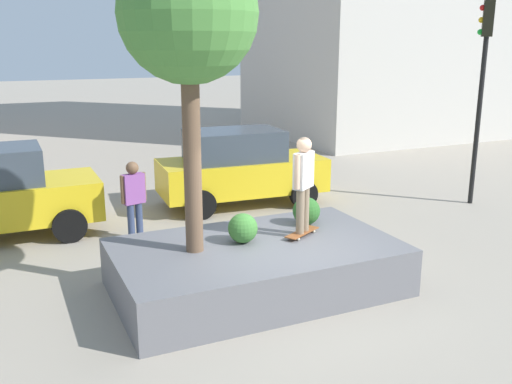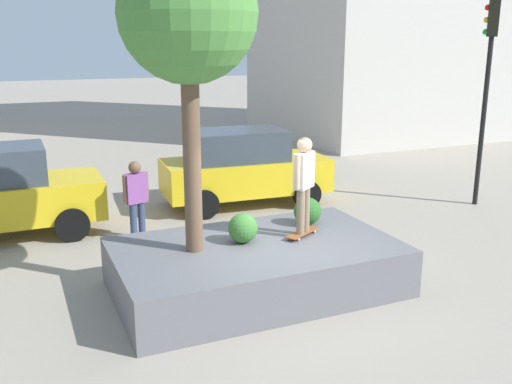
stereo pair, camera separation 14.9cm
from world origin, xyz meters
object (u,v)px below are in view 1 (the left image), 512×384
at_px(planter_ledge, 256,267).
at_px(passerby_with_bag, 134,195).
at_px(plaza_tree, 188,17).
at_px(skateboarder, 303,178).
at_px(skateboard, 302,233).
at_px(taxi_cab, 240,167).
at_px(traffic_light_corner, 483,70).

xyz_separation_m(planter_ledge, passerby_with_bag, (-1.28, 3.32, 0.57)).
relative_size(plaza_tree, skateboarder, 2.84).
height_order(planter_ledge, plaza_tree, plaza_tree).
bearing_deg(skateboard, taxi_cab, 79.71).
distance_m(planter_ledge, traffic_light_corner, 8.28).
xyz_separation_m(planter_ledge, traffic_light_corner, (7.29, 2.54, 3.00)).
xyz_separation_m(skateboard, taxi_cab, (0.88, 4.85, 0.13)).
distance_m(skateboard, skateboarder, 0.97).
bearing_deg(skateboard, plaza_tree, 177.21).
relative_size(taxi_cab, passerby_with_bag, 2.53).
distance_m(plaza_tree, skateboard, 4.04).
relative_size(planter_ledge, skateboarder, 2.81).
bearing_deg(skateboarder, taxi_cab, 79.71).
distance_m(plaza_tree, traffic_light_corner, 8.70).
relative_size(skateboard, traffic_light_corner, 0.16).
height_order(planter_ledge, traffic_light_corner, traffic_light_corner).
distance_m(planter_ledge, taxi_cab, 5.26).
height_order(planter_ledge, taxi_cab, taxi_cab).
bearing_deg(taxi_cab, traffic_light_corner, -23.30).
bearing_deg(skateboarder, planter_ledge, -176.29).
relative_size(planter_ledge, skateboard, 5.81).
relative_size(planter_ledge, passerby_with_bag, 2.76).
xyz_separation_m(skateboard, traffic_light_corner, (6.38, 2.48, 2.54)).
height_order(skateboard, skateboarder, skateboarder).
distance_m(planter_ledge, skateboard, 1.02).
relative_size(plaza_tree, taxi_cab, 1.10).
distance_m(taxi_cab, passerby_with_bag, 3.45).
bearing_deg(traffic_light_corner, passerby_with_bag, 174.78).
relative_size(skateboard, skateboarder, 0.48).
bearing_deg(taxi_cab, skateboarder, -100.29).
bearing_deg(planter_ledge, skateboard, 3.71).
height_order(skateboard, taxi_cab, taxi_cab).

